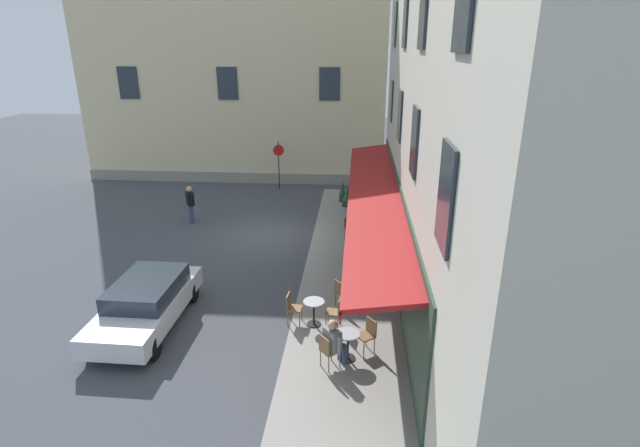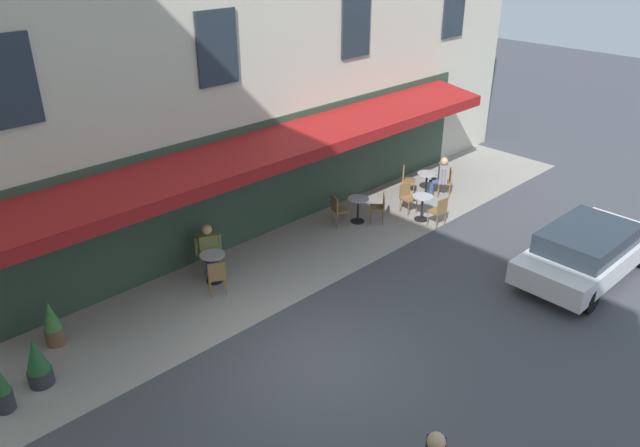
# 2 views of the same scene
# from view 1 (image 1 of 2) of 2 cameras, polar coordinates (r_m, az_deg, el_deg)

# --- Properties ---
(ground_plane) EXTENTS (70.00, 70.00, 0.00)m
(ground_plane) POSITION_cam_1_polar(r_m,az_deg,el_deg) (20.15, -6.01, -1.41)
(ground_plane) COLOR #42444C
(sidewalk_cafe_terrace) EXTENTS (20.50, 3.20, 0.01)m
(sidewalk_cafe_terrace) POSITION_cam_1_polar(r_m,az_deg,el_deg) (16.87, 3.51, -5.84)
(sidewalk_cafe_terrace) COLOR gray
(sidewalk_cafe_terrace) RESTS_ON ground_plane
(cafe_building_facade) EXTENTS (20.00, 10.70, 15.00)m
(cafe_building_facade) POSITION_cam_1_polar(r_m,az_deg,el_deg) (15.56, 28.44, 18.24)
(cafe_building_facade) COLOR beige
(cafe_building_facade) RESTS_ON ground_plane
(corner_building_facade) EXTENTS (10.12, 17.00, 15.00)m
(corner_building_facade) POSITION_cam_1_polar(r_m,az_deg,el_deg) (32.16, -8.74, 20.29)
(corner_building_facade) COLOR beige
(corner_building_facade) RESTS_ON ground_plane
(back_alley_steps) EXTENTS (2.40, 1.75, 0.60)m
(back_alley_steps) POSITION_cam_1_polar(r_m,az_deg,el_deg) (26.02, 6.61, 4.20)
(back_alley_steps) COLOR gray
(back_alley_steps) RESTS_ON ground_plane
(cafe_table_near_entrance) EXTENTS (0.60, 0.60, 0.75)m
(cafe_table_near_entrance) POSITION_cam_1_polar(r_m,az_deg,el_deg) (13.71, -0.73, -10.13)
(cafe_table_near_entrance) COLOR black
(cafe_table_near_entrance) RESTS_ON ground_plane
(cafe_chair_wicker_by_window) EXTENTS (0.43, 0.43, 0.91)m
(cafe_chair_wicker_by_window) POSITION_cam_1_polar(r_m,az_deg,el_deg) (13.79, -3.36, -9.70)
(cafe_chair_wicker_by_window) COLOR olive
(cafe_chair_wicker_by_window) RESTS_ON ground_plane
(cafe_chair_wicker_under_awning) EXTENTS (0.45, 0.45, 0.91)m
(cafe_chair_wicker_under_awning) POSITION_cam_1_polar(r_m,az_deg,el_deg) (13.57, 1.91, -10.20)
(cafe_chair_wicker_under_awning) COLOR olive
(cafe_chair_wicker_under_awning) RESTS_ON ground_plane
(cafe_table_mid_terrace) EXTENTS (0.60, 0.60, 0.75)m
(cafe_table_mid_terrace) POSITION_cam_1_polar(r_m,az_deg,el_deg) (12.39, 3.32, -13.84)
(cafe_table_mid_terrace) COLOR black
(cafe_table_mid_terrace) RESTS_ON ground_plane
(cafe_chair_wicker_corner_left) EXTENTS (0.56, 0.56, 0.91)m
(cafe_chair_wicker_corner_left) POSITION_cam_1_polar(r_m,az_deg,el_deg) (12.04, 0.90, -14.62)
(cafe_chair_wicker_corner_left) COLOR olive
(cafe_chair_wicker_corner_left) RESTS_ON ground_plane
(cafe_chair_wicker_corner_right) EXTENTS (0.56, 0.56, 0.91)m
(cafe_chair_wicker_corner_right) POSITION_cam_1_polar(r_m,az_deg,el_deg) (12.68, 5.71, -12.72)
(cafe_chair_wicker_corner_right) COLOR olive
(cafe_chair_wicker_corner_right) RESTS_ON ground_plane
(cafe_table_streetside) EXTENTS (0.60, 0.60, 0.75)m
(cafe_table_streetside) POSITION_cam_1_polar(r_m,az_deg,el_deg) (19.35, 5.07, -0.75)
(cafe_table_streetside) COLOR black
(cafe_table_streetside) RESTS_ON ground_plane
(cafe_chair_wicker_near_door) EXTENTS (0.54, 0.54, 0.91)m
(cafe_chair_wicker_near_door) POSITION_cam_1_polar(r_m,az_deg,el_deg) (19.60, 3.43, -0.25)
(cafe_chair_wicker_near_door) COLOR olive
(cafe_chair_wicker_near_door) RESTS_ON ground_plane
(cafe_chair_wicker_kerbside) EXTENTS (0.53, 0.53, 0.91)m
(cafe_chair_wicker_kerbside) POSITION_cam_1_polar(r_m,az_deg,el_deg) (19.11, 6.82, -0.92)
(cafe_chair_wicker_kerbside) COLOR olive
(cafe_chair_wicker_kerbside) RESTS_ON ground_plane
(cafe_table_far_end) EXTENTS (0.60, 0.60, 0.75)m
(cafe_table_far_end) POSITION_cam_1_polar(r_m,az_deg,el_deg) (14.91, 4.38, -7.49)
(cafe_table_far_end) COLOR black
(cafe_table_far_end) RESTS_ON ground_plane
(cafe_chair_wicker_facing_street) EXTENTS (0.57, 0.57, 0.91)m
(cafe_chair_wicker_facing_street) POSITION_cam_1_polar(r_m,az_deg,el_deg) (14.51, 2.53, -8.04)
(cafe_chair_wicker_facing_street) COLOR olive
(cafe_chair_wicker_facing_street) RESTS_ON ground_plane
(cafe_chair_wicker_back_row) EXTENTS (0.52, 0.52, 0.91)m
(cafe_chair_wicker_back_row) POSITION_cam_1_polar(r_m,az_deg,el_deg) (15.41, 5.29, -6.31)
(cafe_chair_wicker_back_row) COLOR olive
(cafe_chair_wicker_back_row) RESTS_ON ground_plane
(seated_patron_in_grey) EXTENTS (0.62, 0.63, 1.29)m
(seated_patron_in_grey) POSITION_cam_1_polar(r_m,az_deg,el_deg) (12.06, 1.75, -13.71)
(seated_patron_in_grey) COLOR navy
(seated_patron_in_grey) RESTS_ON ground_plane
(seated_companion_in_olive) EXTENTS (0.61, 0.62, 1.29)m
(seated_companion_in_olive) POSITION_cam_1_polar(r_m,az_deg,el_deg) (19.13, 6.24, -0.40)
(seated_companion_in_olive) COLOR navy
(seated_companion_in_olive) RESTS_ON ground_plane
(walking_pedestrian_in_black) EXTENTS (0.61, 0.49, 1.68)m
(walking_pedestrian_in_black) POSITION_cam_1_polar(r_m,az_deg,el_deg) (21.93, -15.12, 2.53)
(walking_pedestrian_in_black) COLOR navy
(walking_pedestrian_in_black) RESTS_ON ground_plane
(no_parking_sign) EXTENTS (0.20, 0.56, 2.60)m
(no_parking_sign) POSITION_cam_1_polar(r_m,az_deg,el_deg) (26.20, -4.92, 7.88)
(no_parking_sign) COLOR black
(no_parking_sign) RESTS_ON ground_plane
(potted_plant_entrance_left) EXTENTS (0.46, 0.46, 1.03)m
(potted_plant_entrance_left) POSITION_cam_1_polar(r_m,az_deg,el_deg) (23.56, 3.21, 3.24)
(potted_plant_entrance_left) COLOR #2D2D33
(potted_plant_entrance_left) RESTS_ON ground_plane
(potted_plant_mid_terrace) EXTENTS (0.33, 0.33, 1.05)m
(potted_plant_mid_terrace) POSITION_cam_1_polar(r_m,az_deg,el_deg) (24.27, 2.69, 3.77)
(potted_plant_mid_terrace) COLOR #2D2D33
(potted_plant_mid_terrace) RESTS_ON ground_plane
(potted_plant_under_sign) EXTENTS (0.39, 0.39, 1.01)m
(potted_plant_under_sign) POSITION_cam_1_polar(r_m,az_deg,el_deg) (22.90, 5.71, 2.62)
(potted_plant_under_sign) COLOR brown
(potted_plant_under_sign) RESTS_ON ground_plane
(parked_car_white) EXTENTS (4.33, 1.86, 1.33)m
(parked_car_white) POSITION_cam_1_polar(r_m,az_deg,el_deg) (14.45, -19.86, -8.74)
(parked_car_white) COLOR silver
(parked_car_white) RESTS_ON ground_plane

